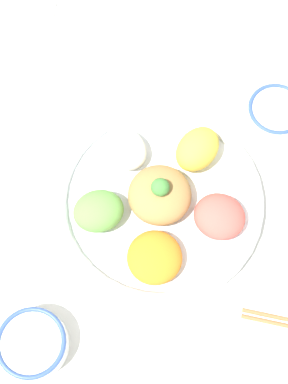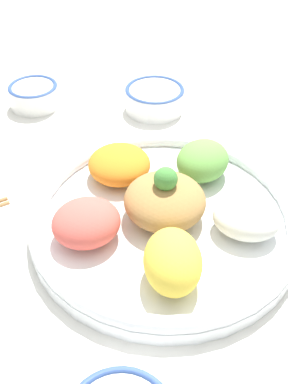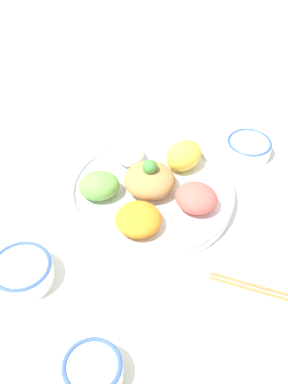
{
  "view_description": "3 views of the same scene",
  "coord_description": "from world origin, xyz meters",
  "px_view_note": "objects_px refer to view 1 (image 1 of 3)",
  "views": [
    {
      "loc": [
        0.02,
        0.28,
        0.88
      ],
      "look_at": [
        0.01,
        -0.03,
        0.03
      ],
      "focal_mm": 50.0,
      "sensor_mm": 36.0,
      "label": 1
    },
    {
      "loc": [
        -0.32,
        -0.31,
        0.43
      ],
      "look_at": [
        -0.0,
        0.03,
        0.03
      ],
      "focal_mm": 42.0,
      "sensor_mm": 36.0,
      "label": 2
    },
    {
      "loc": [
        -0.06,
        0.65,
        0.68
      ],
      "look_at": [
        -0.0,
        0.02,
        0.05
      ],
      "focal_mm": 42.0,
      "sensor_mm": 36.0,
      "label": 3
    }
  ],
  "objects_px": {
    "salad_platter": "(160,200)",
    "sauce_bowl_red": "(33,344)",
    "serving_spoon_main": "(49,26)",
    "rice_bowl_blue": "(275,112)"
  },
  "relations": [
    {
      "from": "salad_platter",
      "to": "serving_spoon_main",
      "type": "relative_size",
      "value": 2.74
    },
    {
      "from": "sauce_bowl_red",
      "to": "serving_spoon_main",
      "type": "bearing_deg",
      "value": -90.22
    },
    {
      "from": "salad_platter",
      "to": "rice_bowl_blue",
      "type": "height_order",
      "value": "salad_platter"
    },
    {
      "from": "salad_platter",
      "to": "sauce_bowl_red",
      "type": "relative_size",
      "value": 3.27
    },
    {
      "from": "salad_platter",
      "to": "sauce_bowl_red",
      "type": "distance_m",
      "value": 0.31
    },
    {
      "from": "salad_platter",
      "to": "sauce_bowl_red",
      "type": "bearing_deg",
      "value": 48.02
    },
    {
      "from": "sauce_bowl_red",
      "to": "salad_platter",
      "type": "bearing_deg",
      "value": -131.98
    },
    {
      "from": "rice_bowl_blue",
      "to": "serving_spoon_main",
      "type": "bearing_deg",
      "value": -26.99
    },
    {
      "from": "rice_bowl_blue",
      "to": "salad_platter",
      "type": "bearing_deg",
      "value": 37.17
    },
    {
      "from": "sauce_bowl_red",
      "to": "serving_spoon_main",
      "type": "relative_size",
      "value": 0.84
    }
  ]
}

